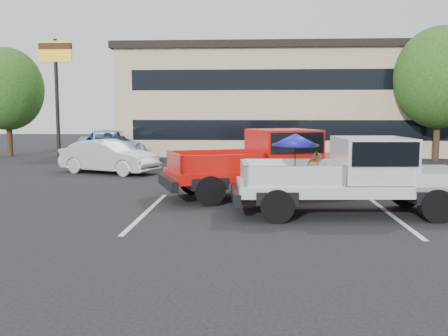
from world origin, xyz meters
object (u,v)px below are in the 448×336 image
Objects in this scene: tree_back at (349,83)px; silver_sedan at (109,157)px; silver_pickup at (362,171)px; tree_left at (7,89)px; tree_right at (439,78)px; red_pickup at (277,160)px; motel_sign at (56,67)px; blue_suv at (110,146)px.

tree_back is 19.18m from silver_sedan.
silver_sedan is at bearing 133.78° from silver_pickup.
silver_pickup is at bearing -110.44° from silver_sedan.
tree_back is at bearing 76.30° from silver_pickup.
tree_left is at bearing 68.49° from silver_sedan.
tree_right reaches higher than red_pickup.
tree_right is (19.00, 2.00, -0.44)m from motel_sign.
motel_sign is at bearing -173.99° from tree_right.
blue_suv is at bearing 124.97° from silver_pickup.
red_pickup is (-5.64, -19.36, -3.33)m from tree_back.
motel_sign is 18.87m from tree_back.
tree_left is 1.06× the size of blue_suv.
silver_pickup is at bearing -42.63° from tree_left.
tree_right is 1.13× the size of tree_left.
silver_sedan is (-12.20, -14.32, -3.73)m from tree_back.
blue_suv is (-1.23, 4.29, 0.11)m from silver_sedan.
tree_left is 19.13m from red_pickup.
tree_back is 20.44m from red_pickup.
tree_left is at bearing -160.71° from tree_back.
tree_back is (20.00, 7.00, 0.68)m from tree_left.
tree_right is 15.84m from silver_pickup.
motel_sign is 0.84× the size of tree_back.
silver_pickup reaches higher than blue_suv.
silver_sedan is at bearing -157.43° from tree_right.
silver_sedan is at bearing -43.18° from tree_left.
red_pickup is at bearing -76.01° from blue_suv.
silver_pickup is 1.41× the size of silver_sedan.
silver_pickup is (16.28, -14.99, -2.68)m from tree_left.
tree_left reaches higher than motel_sign.
motel_sign is 14.41m from red_pickup.
tree_back is 17.15m from blue_suv.
tree_left is 1.03× the size of silver_pickup.
blue_suv reaches higher than silver_sedan.
tree_right is at bearing -45.76° from silver_sedan.
motel_sign is 1.06× the size of blue_suv.
tree_right reaches higher than silver_sedan.
blue_suv is (-9.71, 11.96, -0.26)m from silver_pickup.
tree_back is at bearing 110.56° from tree_right.
tree_left is (-4.00, 3.00, -0.92)m from motel_sign.
blue_suv is (-7.78, 9.33, -0.29)m from red_pickup.
red_pickup is at bearing 122.11° from silver_pickup.
tree_left is at bearing 129.40° from blue_suv.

